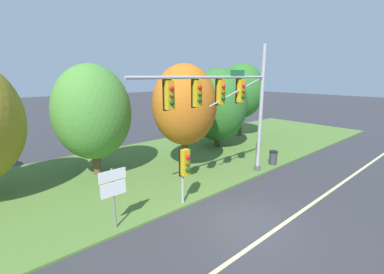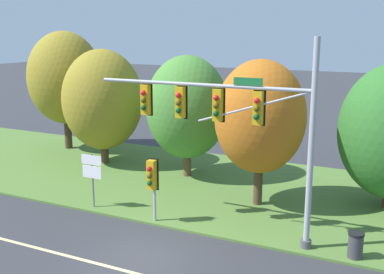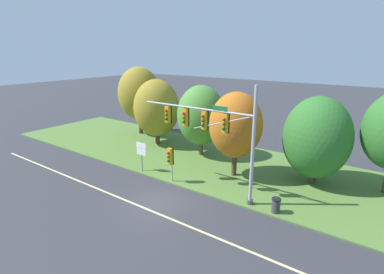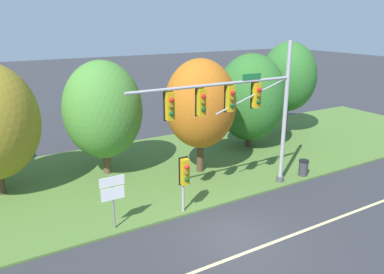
% 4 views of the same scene
% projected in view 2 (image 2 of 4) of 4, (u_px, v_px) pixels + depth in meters
% --- Properties ---
extents(ground_plane, '(160.00, 160.00, 0.00)m').
position_uv_depth(ground_plane, '(142.00, 256.00, 17.26)').
color(ground_plane, '#333338').
extents(lane_stripe, '(36.00, 0.16, 0.01)m').
position_uv_depth(lane_stripe, '(123.00, 270.00, 16.21)').
color(lane_stripe, beige).
rests_on(lane_stripe, ground).
extents(grass_verge, '(48.00, 11.50, 0.10)m').
position_uv_depth(grass_verge, '(228.00, 188.00, 24.48)').
color(grass_verge, '#517533').
rests_on(grass_verge, ground).
extents(traffic_signal_mast, '(8.95, 0.49, 7.62)m').
position_uv_depth(traffic_signal_mast, '(234.00, 117.00, 17.91)').
color(traffic_signal_mast, '#9EA0A5').
rests_on(traffic_signal_mast, grass_verge).
extents(pedestrian_signal_near_kerb, '(0.46, 0.55, 2.72)m').
position_uv_depth(pedestrian_signal_near_kerb, '(152.00, 178.00, 19.59)').
color(pedestrian_signal_near_kerb, '#9EA0A5').
rests_on(pedestrian_signal_near_kerb, grass_verge).
extents(route_sign_post, '(1.07, 0.08, 2.46)m').
position_uv_depth(route_sign_post, '(92.00, 171.00, 21.33)').
color(route_sign_post, slate).
rests_on(route_sign_post, grass_verge).
extents(tree_nearest_road, '(4.82, 4.82, 7.73)m').
position_uv_depth(tree_nearest_road, '(65.00, 78.00, 31.38)').
color(tree_nearest_road, '#423021').
rests_on(tree_nearest_road, grass_verge).
extents(tree_left_of_mast, '(4.69, 4.69, 6.74)m').
position_uv_depth(tree_left_of_mast, '(103.00, 100.00, 28.04)').
color(tree_left_of_mast, '#4C3823').
rests_on(tree_left_of_mast, grass_verge).
extents(tree_behind_signpost, '(4.40, 4.40, 6.54)m').
position_uv_depth(tree_behind_signpost, '(187.00, 107.00, 25.51)').
color(tree_behind_signpost, brown).
rests_on(tree_behind_signpost, grass_verge).
extents(tree_mid_verge, '(4.05, 4.05, 6.60)m').
position_uv_depth(tree_mid_verge, '(260.00, 117.00, 21.19)').
color(tree_mid_verge, '#4C3823').
rests_on(tree_mid_verge, grass_verge).
extents(trash_bin, '(0.56, 0.56, 0.93)m').
position_uv_depth(trash_bin, '(356.00, 245.00, 16.81)').
color(trash_bin, '#38383D').
rests_on(trash_bin, grass_verge).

